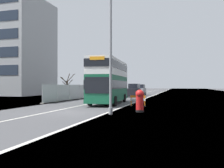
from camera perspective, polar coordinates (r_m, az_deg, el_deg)
name	(u,v)px	position (r m, az deg, el deg)	size (l,w,h in m)	color
ground	(74,113)	(18.74, -8.95, -6.81)	(140.00, 280.00, 0.10)	#424244
double_decker_bus	(109,81)	(27.01, -0.67, 0.81)	(3.36, 10.45, 4.89)	#145638
lamppost_foreground	(111,58)	(17.14, -0.33, 6.33)	(0.29, 0.70, 8.59)	gray
red_pillar_postbox	(140,100)	(18.66, 6.64, -3.76)	(0.66, 0.66, 1.74)	black
roadworks_barrier	(138,100)	(23.67, 6.19, -3.74)	(1.58, 0.63, 1.07)	orange
construction_site_fence	(79,92)	(36.76, -7.75, -1.88)	(0.44, 20.60, 2.20)	#A8AAAD
car_oncoming_near	(134,91)	(42.08, 5.28, -1.64)	(1.96, 4.25, 2.34)	black
car_receding_mid	(140,90)	(50.28, 6.75, -1.46)	(2.06, 3.91, 2.25)	gray
bare_tree_far_verge_near	(67,85)	(50.16, -10.67, -0.28)	(2.56, 3.16, 4.56)	#4C3D2D
bare_tree_far_verge_mid	(94,85)	(62.46, -4.35, -0.25)	(2.33, 2.26, 4.30)	#4C3D2D
bare_tree_far_verge_far	(104,84)	(73.36, -1.93, 0.11)	(3.57, 2.19, 5.01)	#4C3D2D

